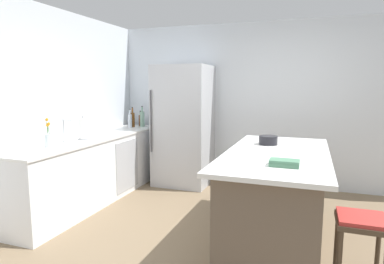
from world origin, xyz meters
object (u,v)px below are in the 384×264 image
object	(u,v)px
kitchen_island	(275,196)
paper_towel_roll	(83,129)
flower_vase	(48,139)
gin_bottle	(142,118)
soda_bottle	(130,120)
whiskey_bottle	(133,119)
bar_stool	(361,231)
sink_faucet	(65,130)
syrup_bottle	(141,120)
refrigerator	(183,126)
mixing_bowl	(268,140)
cookbook_stack	(284,163)

from	to	relation	value
kitchen_island	paper_towel_roll	world-z (taller)	paper_towel_roll
flower_vase	paper_towel_roll	world-z (taller)	flower_vase
gin_bottle	soda_bottle	world-z (taller)	gin_bottle
flower_vase	whiskey_bottle	distance (m)	1.99
paper_towel_roll	soda_bottle	xyz separation A→B (m)	(-0.06, 1.31, -0.01)
kitchen_island	soda_bottle	size ratio (longest dim) A/B	6.70
gin_bottle	bar_stool	bearing A→B (deg)	-37.63
sink_faucet	syrup_bottle	distance (m)	1.86
refrigerator	paper_towel_roll	distance (m)	1.66
refrigerator	whiskey_bottle	xyz separation A→B (m)	(-0.92, -0.02, 0.07)
kitchen_island	mixing_bowl	size ratio (longest dim) A/B	9.98
refrigerator	cookbook_stack	bearing A→B (deg)	-51.07
refrigerator	cookbook_stack	xyz separation A→B (m)	(1.75, -2.17, 0.00)
flower_vase	syrup_bottle	bearing A→B (deg)	90.06
flower_vase	cookbook_stack	world-z (taller)	flower_vase
whiskey_bottle	soda_bottle	xyz separation A→B (m)	(0.00, -0.09, -0.01)
cookbook_stack	syrup_bottle	bearing A→B (deg)	138.22
kitchen_island	bar_stool	bearing A→B (deg)	-46.58
whiskey_bottle	kitchen_island	bearing A→B (deg)	-31.42
soda_bottle	cookbook_stack	size ratio (longest dim) A/B	1.28
soda_bottle	cookbook_stack	xyz separation A→B (m)	(2.67, -2.06, -0.06)
refrigerator	paper_towel_roll	xyz separation A→B (m)	(-0.86, -1.42, 0.08)
gin_bottle	cookbook_stack	distance (m)	3.40
bar_stool	sink_faucet	bearing A→B (deg)	168.68
kitchen_island	syrup_bottle	distance (m)	3.12
sink_faucet	mixing_bowl	xyz separation A→B (m)	(2.43, 0.51, -0.07)
syrup_bottle	soda_bottle	world-z (taller)	soda_bottle
flower_vase	whiskey_bottle	bearing A→B (deg)	91.35
cookbook_stack	bar_stool	bearing A→B (deg)	-15.35
refrigerator	whiskey_bottle	world-z (taller)	refrigerator
sink_faucet	cookbook_stack	distance (m)	2.73
whiskey_bottle	soda_bottle	size ratio (longest dim) A/B	1.08
flower_vase	soda_bottle	size ratio (longest dim) A/B	1.07
refrigerator	sink_faucet	distance (m)	1.92
sink_faucet	gin_bottle	xyz separation A→B (m)	(0.14, 1.76, -0.02)
paper_towel_roll	syrup_bottle	world-z (taller)	paper_towel_roll
refrigerator	whiskey_bottle	distance (m)	0.93
bar_stool	syrup_bottle	distance (m)	4.11
paper_towel_roll	cookbook_stack	distance (m)	2.72
flower_vase	syrup_bottle	size ratio (longest dim) A/B	1.29
flower_vase	cookbook_stack	size ratio (longest dim) A/B	1.38
bar_stool	gin_bottle	distance (m)	3.99
bar_stool	cookbook_stack	size ratio (longest dim) A/B	2.62
kitchen_island	gin_bottle	distance (m)	3.01
flower_vase	whiskey_bottle	size ratio (longest dim) A/B	1.00
soda_bottle	bar_stool	bearing A→B (deg)	-34.25
sink_faucet	syrup_bottle	bearing A→B (deg)	88.23
kitchen_island	bar_stool	xyz separation A→B (m)	(0.70, -0.74, 0.05)
refrigerator	gin_bottle	world-z (taller)	refrigerator
flower_vase	gin_bottle	distance (m)	2.11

